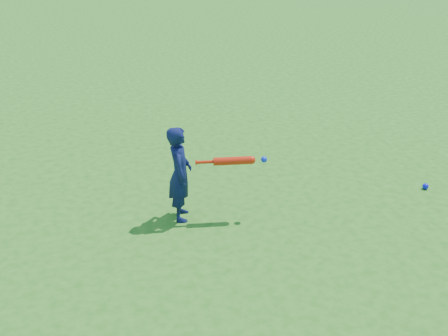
# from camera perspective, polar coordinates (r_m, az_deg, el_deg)

# --- Properties ---
(ground) EXTENTS (80.00, 80.00, 0.00)m
(ground) POSITION_cam_1_polar(r_m,az_deg,el_deg) (6.37, -0.64, -2.98)
(ground) COLOR #236919
(ground) RESTS_ON ground
(child) EXTENTS (0.35, 0.46, 1.13)m
(child) POSITION_cam_1_polar(r_m,az_deg,el_deg) (5.64, -5.06, -0.68)
(child) COLOR #0D1440
(child) RESTS_ON ground
(ground_ball_blue) EXTENTS (0.08, 0.08, 0.08)m
(ground_ball_blue) POSITION_cam_1_polar(r_m,az_deg,el_deg) (6.98, 22.04, -1.95)
(ground_ball_blue) COLOR #0D11DD
(ground_ball_blue) RESTS_ON ground
(bat_swing) EXTENTS (0.80, 0.21, 0.09)m
(bat_swing) POSITION_cam_1_polar(r_m,az_deg,el_deg) (5.56, 1.36, 0.84)
(bat_swing) COLOR red
(bat_swing) RESTS_ON ground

